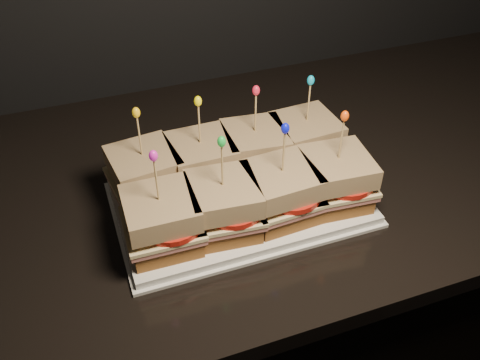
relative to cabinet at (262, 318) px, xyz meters
name	(u,v)px	position (x,y,z in m)	size (l,w,h in m)	color
cabinet	(262,318)	(0.00, 0.00, 0.00)	(2.13, 0.65, 0.86)	black
granite_slab	(269,170)	(0.00, 0.00, 0.44)	(2.17, 0.69, 0.03)	black
platter	(240,202)	(-0.09, -0.09, 0.47)	(0.39, 0.24, 0.02)	white
platter_rim	(240,204)	(-0.09, -0.09, 0.46)	(0.40, 0.25, 0.01)	white
sandwich_0_bread_bot	(147,189)	(-0.23, -0.03, 0.49)	(0.10, 0.10, 0.03)	brown
sandwich_0_ham	(146,181)	(-0.23, -0.03, 0.51)	(0.11, 0.10, 0.01)	#C56258
sandwich_0_cheese	(146,178)	(-0.23, -0.03, 0.52)	(0.11, 0.11, 0.01)	beige
sandwich_0_tomato	(153,174)	(-0.22, -0.04, 0.52)	(0.10, 0.10, 0.01)	red
sandwich_0_bread_top	(143,163)	(-0.23, -0.03, 0.55)	(0.10, 0.10, 0.03)	#532B10
sandwich_0_pick	(140,138)	(-0.23, -0.03, 0.59)	(0.00, 0.00, 0.09)	tan
sandwich_0_frill	(136,112)	(-0.23, -0.03, 0.64)	(0.01, 0.01, 0.02)	#E8AE11
sandwich_1_bread_bot	(202,177)	(-0.14, -0.03, 0.49)	(0.10, 0.10, 0.03)	brown
sandwich_1_ham	(202,169)	(-0.14, -0.03, 0.51)	(0.11, 0.10, 0.01)	#C56258
sandwich_1_cheese	(202,165)	(-0.14, -0.03, 0.52)	(0.11, 0.11, 0.01)	beige
sandwich_1_tomato	(210,162)	(-0.12, -0.04, 0.52)	(0.10, 0.10, 0.01)	red
sandwich_1_bread_top	(201,151)	(-0.14, -0.03, 0.55)	(0.10, 0.10, 0.03)	#532B10
sandwich_1_pick	(199,126)	(-0.14, -0.03, 0.59)	(0.00, 0.00, 0.09)	tan
sandwich_1_frill	(198,101)	(-0.14, -0.03, 0.64)	(0.01, 0.01, 0.02)	yellow
sandwich_2_bread_bot	(254,165)	(-0.04, -0.03, 0.49)	(0.10, 0.10, 0.03)	brown
sandwich_2_ham	(255,157)	(-0.04, -0.03, 0.51)	(0.11, 0.10, 0.01)	#C56258
sandwich_2_cheese	(255,154)	(-0.04, -0.03, 0.52)	(0.11, 0.11, 0.01)	beige
sandwich_2_tomato	(263,151)	(-0.03, -0.04, 0.52)	(0.10, 0.10, 0.01)	red
sandwich_2_bread_top	(255,140)	(-0.04, -0.03, 0.55)	(0.10, 0.10, 0.03)	#532B10
sandwich_2_pick	(256,115)	(-0.04, -0.03, 0.59)	(0.00, 0.00, 0.09)	tan
sandwich_2_frill	(256,90)	(-0.04, -0.03, 0.64)	(0.01, 0.01, 0.02)	red
sandwich_3_bread_bot	(304,154)	(0.05, -0.03, 0.49)	(0.10, 0.10, 0.03)	brown
sandwich_3_ham	(305,146)	(0.05, -0.03, 0.51)	(0.11, 0.10, 0.01)	#C56258
sandwich_3_cheese	(305,143)	(0.05, -0.03, 0.52)	(0.11, 0.11, 0.01)	beige
sandwich_3_tomato	(313,140)	(0.06, -0.04, 0.52)	(0.10, 0.10, 0.01)	red
sandwich_3_bread_top	(306,129)	(0.05, -0.03, 0.55)	(0.10, 0.10, 0.03)	#532B10
sandwich_3_pick	(308,105)	(0.05, -0.03, 0.59)	(0.00, 0.00, 0.09)	tan
sandwich_3_frill	(311,80)	(0.05, -0.03, 0.64)	(0.01, 0.01, 0.02)	#0D98BC
sandwich_4_bread_bot	(164,236)	(-0.23, -0.15, 0.49)	(0.10, 0.10, 0.03)	brown
sandwich_4_ham	(162,227)	(-0.23, -0.15, 0.51)	(0.11, 0.10, 0.01)	#C56258
sandwich_4_cheese	(162,223)	(-0.23, -0.15, 0.52)	(0.11, 0.11, 0.01)	beige
sandwich_4_tomato	(171,220)	(-0.22, -0.15, 0.52)	(0.10, 0.10, 0.01)	red
sandwich_4_bread_top	(160,208)	(-0.23, -0.15, 0.55)	(0.10, 0.10, 0.03)	#532B10
sandwich_4_pick	(157,183)	(-0.23, -0.15, 0.59)	(0.00, 0.00, 0.09)	tan
sandwich_4_frill	(153,156)	(-0.23, -0.15, 0.64)	(0.01, 0.01, 0.02)	#CA20A4
sandwich_5_bread_bot	(224,221)	(-0.14, -0.15, 0.49)	(0.10, 0.10, 0.03)	brown
sandwich_5_ham	(223,212)	(-0.14, -0.15, 0.51)	(0.11, 0.10, 0.01)	#C56258
sandwich_5_cheese	(223,208)	(-0.14, -0.15, 0.52)	(0.11, 0.11, 0.01)	beige
sandwich_5_tomato	(232,205)	(-0.12, -0.15, 0.52)	(0.10, 0.10, 0.01)	red
sandwich_5_bread_top	(223,194)	(-0.14, -0.15, 0.55)	(0.10, 0.10, 0.03)	#532B10
sandwich_5_pick	(222,168)	(-0.14, -0.15, 0.59)	(0.00, 0.00, 0.09)	tan
sandwich_5_frill	(222,142)	(-0.14, -0.15, 0.64)	(0.01, 0.01, 0.02)	green
sandwich_6_bread_bot	(280,206)	(-0.04, -0.15, 0.49)	(0.10, 0.10, 0.03)	brown
sandwich_6_ham	(281,198)	(-0.04, -0.15, 0.51)	(0.11, 0.10, 0.01)	#C56258
sandwich_6_cheese	(281,194)	(-0.04, -0.15, 0.52)	(0.11, 0.11, 0.01)	beige
sandwich_6_tomato	(290,191)	(-0.03, -0.15, 0.52)	(0.10, 0.10, 0.01)	red
sandwich_6_bread_top	(282,180)	(-0.04, -0.15, 0.55)	(0.10, 0.10, 0.03)	#532B10
sandwich_6_pick	(284,155)	(-0.04, -0.15, 0.59)	(0.00, 0.00, 0.09)	tan
sandwich_6_frill	(285,128)	(-0.04, -0.15, 0.64)	(0.01, 0.01, 0.02)	#0C11D6
sandwich_7_bread_bot	(334,193)	(0.05, -0.15, 0.49)	(0.10, 0.10, 0.03)	brown
sandwich_7_ham	(335,185)	(0.05, -0.15, 0.51)	(0.11, 0.10, 0.01)	#C56258
sandwich_7_cheese	(335,181)	(0.05, -0.15, 0.52)	(0.11, 0.11, 0.01)	beige
sandwich_7_tomato	(345,178)	(0.06, -0.15, 0.52)	(0.10, 0.10, 0.01)	red
sandwich_7_bread_top	(337,167)	(0.05, -0.15, 0.55)	(0.10, 0.10, 0.03)	#532B10
sandwich_7_pick	(341,142)	(0.05, -0.15, 0.59)	(0.00, 0.00, 0.09)	tan
sandwich_7_frill	(345,116)	(0.05, -0.15, 0.64)	(0.01, 0.01, 0.02)	#FB4B0C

